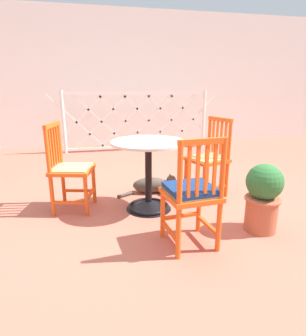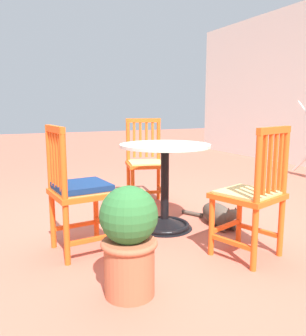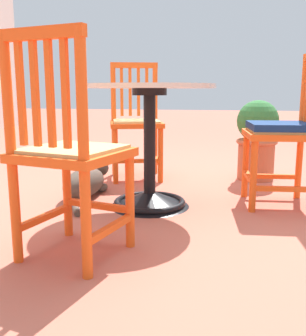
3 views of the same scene
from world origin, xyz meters
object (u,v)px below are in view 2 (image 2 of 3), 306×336
Objects in this scene: tabby_cat at (219,216)px; cafe_table at (165,196)px; orange_chair_at_corner at (79,191)px; orange_chair_tucked_in at (146,164)px; orange_chair_near_fence at (251,196)px; terracotta_planter at (129,238)px.

cafe_table is at bearing -109.59° from tabby_cat.
orange_chair_tucked_in is (-0.97, 0.96, -0.01)m from orange_chair_at_corner.
orange_chair_near_fence is (0.78, 0.26, 0.15)m from cafe_table.
orange_chair_at_corner is at bearing -119.54° from orange_chair_near_fence.
orange_chair_at_corner is 1.37m from orange_chair_tucked_in.
tabby_cat is at bearing 162.53° from orange_chair_near_fence.
terracotta_planter is (0.89, -0.68, 0.04)m from cafe_table.
orange_chair_near_fence is 1.00× the size of orange_chair_tucked_in.
orange_chair_at_corner is (0.18, -0.78, 0.16)m from cafe_table.
orange_chair_tucked_in is at bearing 153.13° from terracotta_planter.
orange_chair_at_corner reaches higher than terracotta_planter.
orange_chair_at_corner is 1.00× the size of orange_chair_near_fence.
orange_chair_at_corner and orange_chair_tucked_in have the same top height.
orange_chair_near_fence is (0.59, 1.04, -0.01)m from orange_chair_at_corner.
terracotta_planter is at bearing -26.87° from orange_chair_tucked_in.
orange_chair_tucked_in is (-1.57, -0.09, 0.00)m from orange_chair_near_fence.
cafe_table is 0.83m from orange_chair_near_fence.
orange_chair_near_fence reaches higher than terracotta_planter.
orange_chair_tucked_in is 1.47× the size of terracotta_planter.
orange_chair_near_fence is at bearing -17.47° from tabby_cat.
orange_chair_tucked_in is at bearing 167.47° from cafe_table.
tabby_cat is at bearing 16.48° from orange_chair_tucked_in.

